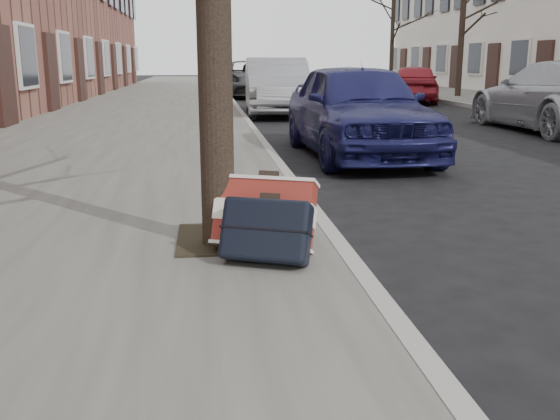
{
  "coord_description": "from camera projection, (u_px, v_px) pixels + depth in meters",
  "views": [
    {
      "loc": [
        -2.2,
        -3.27,
        1.41
      ],
      "look_at": [
        -1.71,
        0.8,
        0.43
      ],
      "focal_mm": 40.0,
      "sensor_mm": 36.0,
      "label": 1
    }
  ],
  "objects": [
    {
      "name": "near_sidewalk",
      "position": [
        151.0,
        109.0,
        17.78
      ],
      "size": [
        5.0,
        70.0,
        0.12
      ],
      "primitive_type": "cube",
      "color": "slate",
      "rests_on": "ground"
    },
    {
      "name": "far_sidewalk",
      "position": [
        532.0,
        106.0,
        19.12
      ],
      "size": [
        4.0,
        70.0,
        0.12
      ],
      "primitive_type": "cube",
      "color": "slate",
      "rests_on": "ground"
    },
    {
      "name": "dirt_patch",
      "position": [
        235.0,
        238.0,
        4.64
      ],
      "size": [
        0.85,
        0.85,
        0.02
      ],
      "primitive_type": "cube",
      "color": "black",
      "rests_on": "near_sidewalk"
    },
    {
      "name": "suitcase_red",
      "position": [
        265.0,
        214.0,
        4.3
      ],
      "size": [
        0.76,
        0.59,
        0.52
      ],
      "primitive_type": "cube",
      "rotation": [
        -0.42,
        0.0,
        -0.38
      ],
      "color": "maroon",
      "rests_on": "near_sidewalk"
    },
    {
      "name": "suitcase_navy",
      "position": [
        266.0,
        230.0,
        4.03
      ],
      "size": [
        0.66,
        0.53,
        0.45
      ],
      "primitive_type": "cube",
      "rotation": [
        -0.42,
        0.0,
        -0.38
      ],
      "color": "black",
      "rests_on": "near_sidewalk"
    },
    {
      "name": "car_near_front",
      "position": [
        358.0,
        109.0,
        9.25
      ],
      "size": [
        1.77,
        4.2,
        1.42
      ],
      "primitive_type": "imported",
      "rotation": [
        0.0,
        0.0,
        0.02
      ],
      "color": "#171849",
      "rests_on": "ground"
    },
    {
      "name": "car_near_mid",
      "position": [
        277.0,
        86.0,
        16.43
      ],
      "size": [
        1.76,
        4.57,
        1.48
      ],
      "primitive_type": "imported",
      "rotation": [
        0.0,
        0.0,
        -0.04
      ],
      "color": "#95979C",
      "rests_on": "ground"
    },
    {
      "name": "car_near_back",
      "position": [
        250.0,
        79.0,
        24.51
      ],
      "size": [
        2.64,
        5.19,
        1.4
      ],
      "primitive_type": "imported",
      "rotation": [
        0.0,
        0.0,
        0.06
      ],
      "color": "#343539",
      "rests_on": "ground"
    },
    {
      "name": "car_far_front",
      "position": [
        559.0,
        96.0,
        12.46
      ],
      "size": [
        2.07,
        4.92,
        1.42
      ],
      "primitive_type": "imported",
      "rotation": [
        0.0,
        0.0,
        3.12
      ],
      "color": "#A6A7AD",
      "rests_on": "ground"
    },
    {
      "name": "car_far_back",
      "position": [
        414.0,
        83.0,
        21.08
      ],
      "size": [
        2.57,
        4.1,
        1.3
      ],
      "primitive_type": "imported",
      "rotation": [
        0.0,
        0.0,
        2.85
      ],
      "color": "maroon",
      "rests_on": "ground"
    },
    {
      "name": "tree_far_b",
      "position": [
        462.0,
        25.0,
        22.64
      ],
      "size": [
        0.22,
        0.22,
        5.05
      ],
      "primitive_type": "cylinder",
      "color": "black",
      "rests_on": "far_sidewalk"
    },
    {
      "name": "tree_far_c",
      "position": [
        392.0,
        38.0,
        31.0
      ],
      "size": [
        0.2,
        0.2,
        4.78
      ],
      "primitive_type": "cylinder",
      "color": "black",
      "rests_on": "far_sidewalk"
    }
  ]
}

